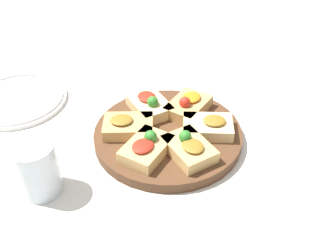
# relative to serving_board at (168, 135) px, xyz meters

# --- Properties ---
(ground_plane) EXTENTS (3.00, 3.00, 0.00)m
(ground_plane) POSITION_rel_serving_board_xyz_m (0.00, 0.00, -0.01)
(ground_plane) COLOR silver
(serving_board) EXTENTS (0.32, 0.32, 0.02)m
(serving_board) POSITION_rel_serving_board_xyz_m (0.00, 0.00, 0.00)
(serving_board) COLOR #51331E
(serving_board) RESTS_ON ground_plane
(focaccia_slice_0) EXTENTS (0.11, 0.13, 0.05)m
(focaccia_slice_0) POSITION_rel_serving_board_xyz_m (0.04, -0.08, 0.03)
(focaccia_slice_0) COLOR tan
(focaccia_slice_0) RESTS_ON serving_board
(focaccia_slice_1) EXTENTS (0.11, 0.07, 0.05)m
(focaccia_slice_1) POSITION_rel_serving_board_xyz_m (0.09, 0.00, 0.03)
(focaccia_slice_1) COLOR #E5C689
(focaccia_slice_1) RESTS_ON serving_board
(focaccia_slice_2) EXTENTS (0.11, 0.13, 0.04)m
(focaccia_slice_2) POSITION_rel_serving_board_xyz_m (0.04, 0.08, 0.03)
(focaccia_slice_2) COLOR tan
(focaccia_slice_2) RESTS_ON serving_board
(focaccia_slice_3) EXTENTS (0.12, 0.13, 0.05)m
(focaccia_slice_3) POSITION_rel_serving_board_xyz_m (-0.04, 0.07, 0.03)
(focaccia_slice_3) COLOR tan
(focaccia_slice_3) RESTS_ON serving_board
(focaccia_slice_4) EXTENTS (0.11, 0.08, 0.05)m
(focaccia_slice_4) POSITION_rel_serving_board_xyz_m (-0.09, -0.00, 0.03)
(focaccia_slice_4) COLOR tan
(focaccia_slice_4) RESTS_ON serving_board
(focaccia_slice_5) EXTENTS (0.12, 0.13, 0.04)m
(focaccia_slice_5) POSITION_rel_serving_board_xyz_m (-0.05, -0.07, 0.03)
(focaccia_slice_5) COLOR #E5C689
(focaccia_slice_5) RESTS_ON serving_board
(plate_right) EXTENTS (0.24, 0.24, 0.02)m
(plate_right) POSITION_rel_serving_board_xyz_m (0.31, 0.25, -0.00)
(plate_right) COLOR white
(plate_right) RESTS_ON ground_plane
(water_glass) EXTENTS (0.08, 0.08, 0.11)m
(water_glass) POSITION_rel_serving_board_xyz_m (-0.01, 0.28, 0.04)
(water_glass) COLOR silver
(water_glass) RESTS_ON ground_plane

